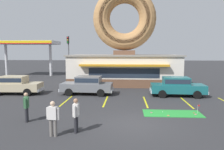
{
  "coord_description": "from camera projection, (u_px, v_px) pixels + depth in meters",
  "views": [
    {
      "loc": [
        -0.38,
        -11.08,
        3.76
      ],
      "look_at": [
        -1.45,
        5.0,
        2.0
      ],
      "focal_mm": 35.0,
      "sensor_mm": 36.0,
      "label": 1
    }
  ],
  "objects": [
    {
      "name": "car_grey",
      "position": [
        87.0,
        84.0,
        19.02
      ],
      "size": [
        4.63,
        2.13,
        1.6
      ],
      "color": "slate",
      "rests_on": "ground"
    },
    {
      "name": "parking_stripe_far_left",
      "position": [
        66.0,
        101.0,
        16.66
      ],
      "size": [
        0.12,
        3.6,
        0.01
      ],
      "primitive_type": "cube",
      "color": "yellow",
      "rests_on": "ground"
    },
    {
      "name": "golf_ball",
      "position": [
        163.0,
        112.0,
        13.41
      ],
      "size": [
        0.04,
        0.04,
        0.04
      ],
      "primitive_type": "sphere",
      "color": "white",
      "rests_on": "putting_mat"
    },
    {
      "name": "car_champagne",
      "position": [
        15.0,
        84.0,
        19.17
      ],
      "size": [
        4.63,
        2.14,
        1.6
      ],
      "color": "#BCAD89",
      "rests_on": "ground"
    },
    {
      "name": "parking_stripe_left",
      "position": [
        106.0,
        101.0,
        16.46
      ],
      "size": [
        0.12,
        3.6,
        0.01
      ],
      "primitive_type": "cube",
      "color": "yellow",
      "rests_on": "ground"
    },
    {
      "name": "putting_flag_pin",
      "position": [
        198.0,
        107.0,
        13.04
      ],
      "size": [
        0.13,
        0.01,
        0.55
      ],
      "color": "silver",
      "rests_on": "putting_mat"
    },
    {
      "name": "pedestrian_hooded_kid",
      "position": [
        76.0,
        114.0,
        10.06
      ],
      "size": [
        0.25,
        0.6,
        1.61
      ],
      "color": "#232328",
      "rests_on": "ground"
    },
    {
      "name": "donut_shop_building",
      "position": [
        124.0,
        51.0,
        24.84
      ],
      "size": [
        12.3,
        6.75,
        10.96
      ],
      "color": "brown",
      "rests_on": "ground"
    },
    {
      "name": "pedestrian_blue_sweater_man",
      "position": [
        26.0,
        106.0,
        11.61
      ],
      "size": [
        0.34,
        0.57,
        1.58
      ],
      "color": "#232328",
      "rests_on": "ground"
    },
    {
      "name": "mini_donut_near_left",
      "position": [
        196.0,
        114.0,
        12.89
      ],
      "size": [
        0.13,
        0.13,
        0.04
      ],
      "primitive_type": "torus",
      "color": "#D8667F",
      "rests_on": "putting_mat"
    },
    {
      "name": "trash_bin",
      "position": [
        180.0,
        83.0,
        22.15
      ],
      "size": [
        0.57,
        0.57,
        0.97
      ],
      "color": "#232833",
      "rests_on": "ground"
    },
    {
      "name": "putting_mat",
      "position": [
        172.0,
        113.0,
        13.19
      ],
      "size": [
        3.48,
        1.55,
        0.03
      ],
      "primitive_type": "cube",
      "color": "green",
      "rests_on": "ground"
    },
    {
      "name": "car_teal",
      "position": [
        177.0,
        86.0,
        18.29
      ],
      "size": [
        4.62,
        2.1,
        1.6
      ],
      "color": "#196066",
      "rests_on": "ground"
    },
    {
      "name": "mini_donut_mid_centre",
      "position": [
        168.0,
        116.0,
        12.64
      ],
      "size": [
        0.13,
        0.13,
        0.04
      ],
      "primitive_type": "torus",
      "color": "#D17F47",
      "rests_on": "putting_mat"
    },
    {
      "name": "gas_station_canopy",
      "position": [
        28.0,
        44.0,
        33.19
      ],
      "size": [
        9.0,
        4.46,
        5.3
      ],
      "color": "silver",
      "rests_on": "ground"
    },
    {
      "name": "pedestrian_leather_jacket_man",
      "position": [
        53.0,
        117.0,
        9.59
      ],
      "size": [
        0.59,
        0.28,
        1.59
      ],
      "color": "slate",
      "rests_on": "ground"
    },
    {
      "name": "parking_stripe_mid_left",
      "position": [
        146.0,
        102.0,
        16.27
      ],
      "size": [
        0.12,
        3.6,
        0.01
      ],
      "primitive_type": "cube",
      "color": "yellow",
      "rests_on": "ground"
    },
    {
      "name": "mini_donut_mid_left",
      "position": [
        151.0,
        113.0,
        13.26
      ],
      "size": [
        0.13,
        0.13,
        0.04
      ],
      "primitive_type": "torus",
      "color": "#D8667F",
      "rests_on": "putting_mat"
    },
    {
      "name": "ground_plane",
      "position": [
        133.0,
        124.0,
        11.38
      ],
      "size": [
        160.0,
        160.0,
        0.0
      ],
      "primitive_type": "plane",
      "color": "#2D2D30"
    },
    {
      "name": "traffic_light_pole",
      "position": [
        68.0,
        52.0,
        29.39
      ],
      "size": [
        0.28,
        0.47,
        5.8
      ],
      "color": "#595B60",
      "rests_on": "ground"
    },
    {
      "name": "parking_stripe_centre",
      "position": [
        186.0,
        102.0,
        16.07
      ],
      "size": [
        0.12,
        3.6,
        0.01
      ],
      "primitive_type": "cube",
      "color": "yellow",
      "rests_on": "ground"
    },
    {
      "name": "mini_donut_near_right",
      "position": [
        194.0,
        113.0,
        13.18
      ],
      "size": [
        0.13,
        0.13,
        0.04
      ],
      "primitive_type": "torus",
      "color": "brown",
      "rests_on": "putting_mat"
    }
  ]
}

